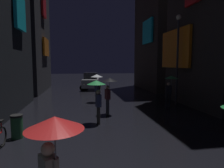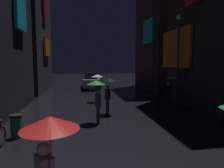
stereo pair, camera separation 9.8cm
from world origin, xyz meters
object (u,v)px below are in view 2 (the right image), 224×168
Objects in this scene: pedestrian_near_crossing_black at (109,86)px; pedestrian_foreground_right_clear at (97,80)px; pedestrian_midstreet_centre_red at (48,144)px; car_distant at (92,81)px; pedestrian_far_right_green at (171,82)px; trash_bin at (16,126)px; streetlamp_right_far at (178,50)px; pedestrian_midstreet_left_green at (97,90)px.

pedestrian_near_crossing_black and pedestrian_foreground_right_clear have the same top height.
pedestrian_midstreet_centre_red is 0.49× the size of car_distant.
pedestrian_far_right_green and pedestrian_midstreet_centre_red have the same top height.
pedestrian_far_right_green reaches higher than car_distant.
pedestrian_far_right_green is 4.56m from pedestrian_near_crossing_black.
streetlamp_right_far is at bearing 28.79° from trash_bin.
car_distant reaches higher than trash_bin.
car_distant is at bearing 119.65° from streetlamp_right_far.
streetlamp_right_far is at bearing -17.84° from pedestrian_foreground_right_clear.
car_distant is (0.02, 7.94, -0.74)m from pedestrian_foreground_right_clear.
pedestrian_midstreet_left_green is 0.34× the size of streetlamp_right_far.
pedestrian_foreground_right_clear is at bearing 81.79° from pedestrian_midstreet_centre_red.
streetlamp_right_far reaches higher than pedestrian_midstreet_left_green.
pedestrian_midstreet_centre_red is (-2.10, -8.17, 0.00)m from pedestrian_near_crossing_black.
streetlamp_right_far reaches higher than pedestrian_far_right_green.
pedestrian_midstreet_centre_red is 5.54m from trash_bin.
streetlamp_right_far is (5.18, 1.95, 2.21)m from pedestrian_near_crossing_black.
pedestrian_midstreet_left_green is at bearing -94.82° from pedestrian_foreground_right_clear.
streetlamp_right_far is at bearing 31.28° from pedestrian_midstreet_left_green.
pedestrian_near_crossing_black is at bearing 63.70° from pedestrian_midstreet_left_green.
trash_bin is (-8.51, -4.43, -1.20)m from pedestrian_far_right_green.
pedestrian_far_right_green is 1.00× the size of pedestrian_midstreet_centre_red.
pedestrian_midstreet_left_green is 0.49× the size of car_distant.
pedestrian_midstreet_left_green is 1.00× the size of pedestrian_midstreet_centre_red.
pedestrian_midstreet_left_green is at bearing -92.05° from car_distant.
pedestrian_midstreet_centre_red is 0.34× the size of streetlamp_right_far.
pedestrian_far_right_green is at bearing -139.49° from streetlamp_right_far.
car_distant is (-4.74, 10.40, -0.74)m from pedestrian_far_right_green.
pedestrian_midstreet_left_green is 13.41m from car_distant.
pedestrian_foreground_right_clear is (-4.76, 2.47, 0.00)m from pedestrian_far_right_green.
pedestrian_midstreet_centre_red reaches higher than car_distant.
pedestrian_far_right_green and pedestrian_midstreet_left_green have the same top height.
pedestrian_near_crossing_black is at bearing 37.43° from trash_bin.
pedestrian_midstreet_centre_red is 19.94m from car_distant.
pedestrian_foreground_right_clear is at bearing -90.15° from car_distant.
pedestrian_foreground_right_clear and pedestrian_midstreet_centre_red have the same top height.
pedestrian_near_crossing_black is 3.76m from pedestrian_foreground_right_clear.
pedestrian_midstreet_centre_red is (-6.48, -9.45, 0.00)m from pedestrian_far_right_green.
pedestrian_midstreet_centre_red is at bearing -125.69° from streetlamp_right_far.
pedestrian_foreground_right_clear is 12.04m from pedestrian_midstreet_centre_red.
pedestrian_midstreet_left_green and pedestrian_foreground_right_clear have the same top height.
pedestrian_midstreet_centre_red is at bearing -124.45° from pedestrian_far_right_green.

